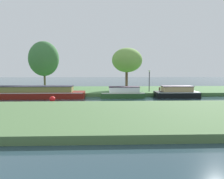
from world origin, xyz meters
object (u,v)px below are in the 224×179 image
object	(u,v)px
forest_barge	(123,93)
black_cruiser	(177,93)
mooring_post_near	(160,90)
channel_buoy	(52,99)
willow_tree_left	(44,59)
maroon_narrowboat	(35,93)
willow_tree_centre	(127,60)
lamp_post	(149,78)

from	to	relation	value
forest_barge	black_cruiser	bearing A→B (deg)	-0.00
mooring_post_near	channel_buoy	size ratio (longest dim) A/B	1.11
black_cruiser	willow_tree_left	xyz separation A→B (m)	(-15.89, 6.45, 3.90)
black_cruiser	willow_tree_left	distance (m)	17.59
maroon_narrowboat	willow_tree_left	size ratio (longest dim) A/B	1.65
willow_tree_centre	lamp_post	world-z (taller)	willow_tree_centre
maroon_narrowboat	mooring_post_near	world-z (taller)	maroon_narrowboat
willow_tree_left	mooring_post_near	size ratio (longest dim) A/B	10.58
maroon_narrowboat	willow_tree_left	world-z (taller)	willow_tree_left
willow_tree_left	maroon_narrowboat	bearing A→B (deg)	-84.22
channel_buoy	lamp_post	bearing A→B (deg)	27.48
forest_barge	mooring_post_near	world-z (taller)	forest_barge
willow_tree_centre	lamp_post	distance (m)	4.77
willow_tree_centre	lamp_post	size ratio (longest dim) A/B	2.10
mooring_post_near	forest_barge	bearing A→B (deg)	-160.18
mooring_post_near	willow_tree_centre	bearing A→B (deg)	125.91
lamp_post	mooring_post_near	xyz separation A→B (m)	(1.00, -1.03, -1.37)
willow_tree_centre	mooring_post_near	world-z (taller)	willow_tree_centre
forest_barge	black_cruiser	world-z (taller)	black_cruiser
lamp_post	mooring_post_near	world-z (taller)	lamp_post
willow_tree_centre	channel_buoy	xyz separation A→B (m)	(-8.04, -8.93, -3.98)
willow_tree_left	lamp_post	bearing A→B (deg)	-16.03
black_cruiser	willow_tree_left	size ratio (longest dim) A/B	0.74
forest_barge	willow_tree_left	xyz separation A→B (m)	(-10.04, 6.45, 3.93)
black_cruiser	mooring_post_near	size ratio (longest dim) A/B	7.78
willow_tree_centre	maroon_narrowboat	bearing A→B (deg)	-149.49
channel_buoy	maroon_narrowboat	bearing A→B (deg)	130.87
black_cruiser	lamp_post	world-z (taller)	lamp_post
maroon_narrowboat	lamp_post	world-z (taller)	lamp_post
forest_barge	mooring_post_near	size ratio (longest dim) A/B	7.81
maroon_narrowboat	channel_buoy	xyz separation A→B (m)	(2.40, -2.78, -0.30)
willow_tree_left	mooring_post_near	xyz separation A→B (m)	(14.41, -4.88, -3.74)
willow_tree_left	forest_barge	bearing A→B (deg)	-32.73
black_cruiser	willow_tree_centre	xyz separation A→B (m)	(-4.80, 6.15, 3.71)
mooring_post_near	channel_buoy	xyz separation A→B (m)	(-11.35, -4.35, -0.43)
willow_tree_left	lamp_post	distance (m)	14.15
channel_buoy	forest_barge	bearing A→B (deg)	21.70
black_cruiser	lamp_post	size ratio (longest dim) A/B	1.79
willow_tree_centre	mooring_post_near	distance (m)	6.68
willow_tree_centre	mooring_post_near	xyz separation A→B (m)	(3.31, -4.58, -3.55)
forest_barge	maroon_narrowboat	world-z (taller)	maroon_narrowboat
black_cruiser	maroon_narrowboat	bearing A→B (deg)	180.00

